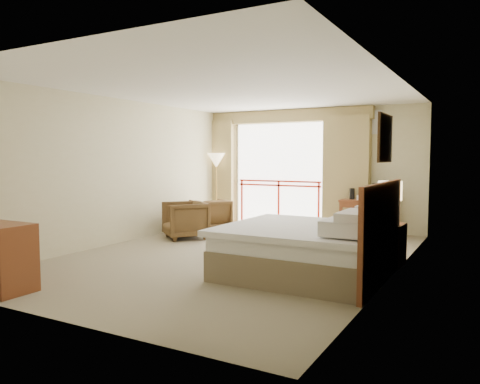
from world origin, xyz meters
The scene contains 28 objects.
floor centered at (0.00, 0.00, 0.00)m, with size 7.00×7.00×0.00m, color #7F755A.
ceiling centered at (0.00, 0.00, 2.70)m, with size 7.00×7.00×0.00m, color white.
wall_back centered at (0.00, 3.50, 1.35)m, with size 5.00×5.00×0.00m, color beige.
wall_front centered at (0.00, -3.50, 1.35)m, with size 5.00×5.00×0.00m, color beige.
wall_left centered at (-2.50, 0.00, 1.35)m, with size 7.00×7.00×0.00m, color beige.
wall_right centered at (2.50, 0.00, 1.35)m, with size 7.00×7.00×0.00m, color beige.
balcony_door centered at (-0.80, 3.48, 1.20)m, with size 2.40×2.40×0.00m, color white.
balcony_railing centered at (-0.80, 3.46, 0.81)m, with size 2.09×0.03×1.02m.
curtain_left centered at (-2.45, 3.35, 1.25)m, with size 1.00×0.26×2.50m, color olive.
curtain_right centered at (0.85, 3.35, 1.25)m, with size 1.00×0.26×2.50m, color olive.
valance centered at (-0.80, 3.38, 2.55)m, with size 4.40×0.22×0.28m, color olive.
hvac_vent centered at (1.30, 3.47, 2.35)m, with size 0.50×0.04×0.50m, color silver.
bed centered at (1.50, -0.60, 0.38)m, with size 2.13×2.06×0.97m.
headboard centered at (2.46, -0.60, 0.65)m, with size 0.06×2.10×1.30m, color #612A16.
framed_art centered at (2.47, -0.60, 1.85)m, with size 0.04×0.72×0.60m.
nightstand centered at (2.31, 0.57, 0.31)m, with size 0.43×0.52×0.62m, color #612A16.
table_lamp centered at (2.31, 0.62, 1.10)m, with size 0.35×0.35×0.62m.
phone centered at (2.26, 0.42, 0.66)m, with size 0.20×0.16×0.09m, color black.
desk centered at (1.39, 3.16, 0.57)m, with size 1.12×0.54×0.73m.
tv centered at (1.69, 3.10, 0.91)m, with size 0.39×0.31×0.36m.
coffee_maker centered at (1.04, 3.11, 0.85)m, with size 0.11×0.11×0.24m, color black.
cup centered at (1.19, 3.06, 0.78)m, with size 0.07×0.07×0.10m, color white.
wastebasket centered at (0.81, 2.69, 0.16)m, with size 0.25×0.25×0.31m, color black.
armchair_far centered at (-1.78, 2.01, 0.00)m, with size 0.74×0.76×0.69m, color #4A341C.
armchair_near centered at (-1.70, 0.95, 0.00)m, with size 0.79×0.81×0.74m, color #4A341C.
side_table centered at (-2.01, 1.27, 0.36)m, with size 0.48×0.48×0.53m.
book centered at (-2.01, 1.27, 0.53)m, with size 0.15×0.20×0.02m, color white.
floor_lamp centered at (-2.29, 3.09, 1.47)m, with size 0.44×0.44×1.71m.
Camera 1 is at (3.73, -6.58, 1.62)m, focal length 35.00 mm.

